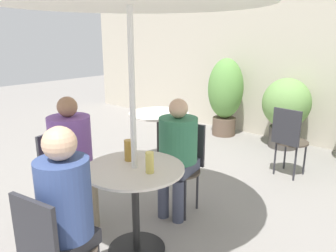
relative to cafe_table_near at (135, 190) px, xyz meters
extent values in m
plane|color=gray|center=(-0.04, -0.06, -0.55)|extent=(20.00, 20.00, 0.00)
cube|color=beige|center=(-0.04, 3.74, 0.95)|extent=(10.00, 0.06, 3.00)
cylinder|color=black|center=(0.00, 0.00, -0.54)|extent=(0.48, 0.48, 0.01)
cylinder|color=black|center=(0.00, 0.00, -0.18)|extent=(0.06, 0.06, 0.71)
cylinder|color=silver|center=(0.00, 0.00, 0.19)|extent=(0.78, 0.78, 0.02)
cylinder|color=black|center=(-1.10, 1.49, -0.54)|extent=(0.48, 0.48, 0.01)
cylinder|color=black|center=(-1.10, 1.49, -0.18)|extent=(0.06, 0.06, 0.71)
cylinder|color=silver|center=(-1.10, 1.49, 0.19)|extent=(0.80, 0.80, 0.02)
cylinder|color=#42382D|center=(-0.13, 0.72, -0.11)|extent=(0.41, 0.41, 0.02)
cylinder|color=#2D2D33|center=(-0.02, 0.88, -0.33)|extent=(0.02, 0.02, 0.43)
cylinder|color=#2D2D33|center=(-0.28, 0.83, -0.33)|extent=(0.02, 0.02, 0.43)
cylinder|color=#2D2D33|center=(0.03, 0.62, -0.33)|extent=(0.02, 0.02, 0.43)
cylinder|color=#2D2D33|center=(-0.23, 0.57, -0.33)|extent=(0.02, 0.02, 0.43)
cube|color=#2D2D33|center=(-0.16, 0.91, 0.12)|extent=(0.35, 0.09, 0.44)
cylinder|color=#42382D|center=(-0.72, -0.13, -0.11)|extent=(0.41, 0.41, 0.02)
cylinder|color=#2D2D33|center=(-0.88, -0.02, -0.33)|extent=(0.02, 0.02, 0.43)
cylinder|color=#2D2D33|center=(-0.83, -0.28, -0.33)|extent=(0.02, 0.02, 0.43)
cylinder|color=#2D2D33|center=(-0.62, 0.03, -0.33)|extent=(0.02, 0.02, 0.43)
cylinder|color=#2D2D33|center=(-0.57, -0.23, -0.33)|extent=(0.02, 0.02, 0.43)
cube|color=#2D2D33|center=(-0.91, -0.16, 0.12)|extent=(0.09, 0.35, 0.44)
cube|color=#2D2D33|center=(0.16, -0.91, 0.12)|extent=(0.35, 0.09, 0.44)
cylinder|color=#42382D|center=(0.37, 2.35, -0.11)|extent=(0.41, 0.41, 0.02)
cylinder|color=#2D2D33|center=(0.22, 2.23, -0.33)|extent=(0.02, 0.02, 0.43)
cylinder|color=#2D2D33|center=(0.49, 2.21, -0.33)|extent=(0.02, 0.02, 0.43)
cylinder|color=#2D2D33|center=(0.25, 2.49, -0.33)|extent=(0.02, 0.02, 0.43)
cylinder|color=#2D2D33|center=(0.51, 2.47, -0.33)|extent=(0.02, 0.02, 0.43)
cube|color=#2D2D33|center=(0.35, 2.17, 0.12)|extent=(0.35, 0.06, 0.44)
cylinder|color=#42475B|center=(-0.18, 0.53, -0.33)|extent=(0.11, 0.11, 0.43)
cylinder|color=#42475B|center=(-0.01, 0.56, -0.33)|extent=(0.11, 0.11, 0.43)
cube|color=#42475B|center=(-0.12, 0.68, -0.04)|extent=(0.37, 0.40, 0.11)
cylinder|color=#337551|center=(-0.12, 0.68, 0.23)|extent=(0.37, 0.37, 0.43)
sphere|color=#DBAD89|center=(-0.12, 0.68, 0.53)|extent=(0.18, 0.18, 0.18)
cylinder|color=gray|center=(-0.54, -0.18, -0.33)|extent=(0.11, 0.11, 0.43)
cylinder|color=gray|center=(-0.56, -0.01, -0.33)|extent=(0.11, 0.11, 0.43)
cube|color=gray|center=(-0.68, -0.12, -0.04)|extent=(0.40, 0.37, 0.11)
cylinder|color=#7A4C9E|center=(-0.68, -0.12, 0.26)|extent=(0.37, 0.37, 0.50)
sphere|color=#9E7051|center=(-0.68, -0.12, 0.60)|extent=(0.17, 0.17, 0.17)
cube|color=#2D2D33|center=(0.12, -0.68, -0.05)|extent=(0.32, 0.35, 0.10)
cylinder|color=#384C84|center=(0.12, -0.68, 0.25)|extent=(0.32, 0.32, 0.49)
sphere|color=#DBAD89|center=(0.12, -0.68, 0.59)|extent=(0.20, 0.20, 0.20)
cylinder|color=#DBC65B|center=(0.16, 0.01, 0.28)|extent=(0.06, 0.06, 0.16)
cylinder|color=#B28433|center=(-0.14, 0.07, 0.28)|extent=(0.07, 0.07, 0.18)
cylinder|color=brown|center=(-1.19, 3.31, -0.39)|extent=(0.41, 0.41, 0.31)
ellipsoid|color=#609947|center=(-1.19, 3.31, 0.29)|extent=(0.61, 0.61, 1.04)
cylinder|color=#47423D|center=(-0.12, 3.35, -0.38)|extent=(0.44, 0.44, 0.33)
ellipsoid|color=#709E51|center=(-0.12, 3.35, 0.17)|extent=(0.73, 0.73, 0.77)
cylinder|color=silver|center=(0.00, 0.00, 0.56)|extent=(0.04, 0.04, 2.21)
camera|label=1|loc=(1.74, -1.62, 1.19)|focal=35.00mm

